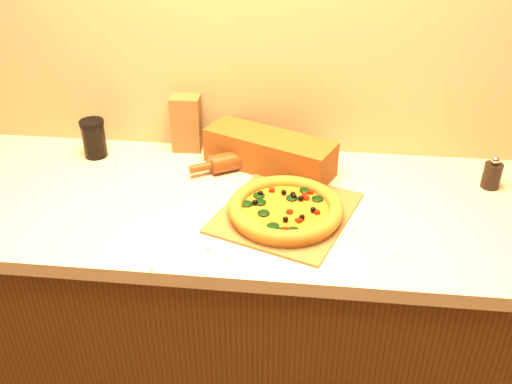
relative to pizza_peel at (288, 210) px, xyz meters
name	(u,v)px	position (x,y,z in m)	size (l,w,h in m)	color
cabinet	(243,321)	(-0.14, 0.04, -0.47)	(2.80, 0.65, 0.86)	#492D0F
countertop	(241,206)	(-0.14, 0.04, -0.02)	(2.84, 0.68, 0.04)	#BFB595
pizza_peel	(288,210)	(0.00, 0.00, 0.00)	(0.43, 0.53, 0.01)	brown
pizza	(286,209)	(0.00, -0.03, 0.02)	(0.31, 0.31, 0.04)	#B56E2D
pepper_grinder	(492,175)	(0.58, 0.19, 0.04)	(0.05, 0.05, 0.10)	black
rolling_pin	(256,156)	(-0.12, 0.25, 0.03)	(0.39, 0.24, 0.06)	#572A0E
bread_bag	(269,152)	(-0.07, 0.23, 0.05)	(0.40, 0.13, 0.11)	#612E12
paper_bag	(187,123)	(-0.35, 0.34, 0.09)	(0.09, 0.07, 0.18)	brown
dark_jar	(94,138)	(-0.63, 0.25, 0.06)	(0.08, 0.08, 0.12)	black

